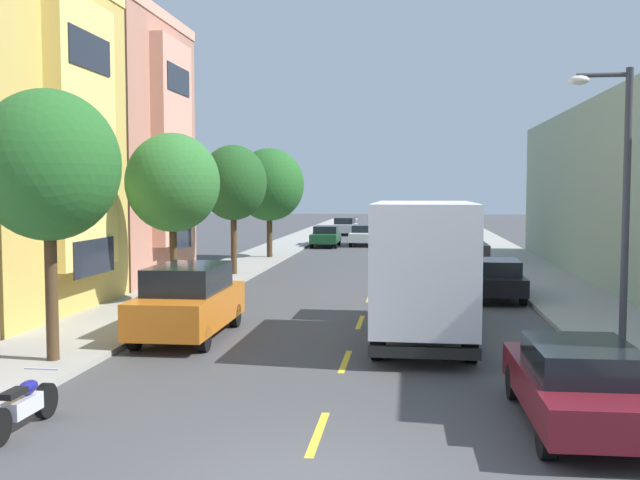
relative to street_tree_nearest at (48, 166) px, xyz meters
The scene contains 20 objects.
ground_plane 25.46m from the street_tree_nearest, 75.21° to the left, with size 160.00×160.00×0.00m, color #424244.
sidewalk_left 22.67m from the street_tree_nearest, 91.80° to the left, with size 3.20×120.00×0.14m, color #99968E.
sidewalk_right 26.38m from the street_tree_nearest, 58.74° to the left, with size 3.20×120.00×0.14m, color #99968E.
lane_centerline_dashes 20.29m from the street_tree_nearest, 71.14° to the left, with size 0.14×47.20×0.01m.
townhouse_third_terracotta 16.62m from the street_tree_nearest, 118.42° to the left, with size 12.00×8.28×11.29m.
street_tree_nearest is the anchor object (origin of this frame).
street_tree_second 8.43m from the street_tree_nearest, 90.00° to the left, with size 3.12×3.12×5.65m.
street_tree_third 16.85m from the street_tree_nearest, 90.00° to the left, with size 2.99×2.99×5.77m.
street_tree_farthest 25.27m from the street_tree_nearest, 90.00° to the left, with size 3.89×3.89×6.10m.
street_lamp 12.43m from the street_tree_nearest, ahead, with size 1.35×0.28×6.39m.
delivery_box_truck 9.41m from the street_tree_nearest, 25.61° to the left, with size 2.47×7.77×3.60m.
parked_wagon_teal 35.54m from the street_tree_nearest, 72.39° to the left, with size 1.96×4.75×1.50m.
parked_sedan_burgundy 11.61m from the street_tree_nearest, 15.58° to the right, with size 1.87×4.53×1.43m.
parked_sedan_forest 35.22m from the street_tree_nearest, 86.60° to the left, with size 1.89×4.54×1.43m.
parked_wagon_silver 48.83m from the street_tree_nearest, 87.45° to the left, with size 1.95×4.75×1.50m.
parked_suv_orange 5.28m from the street_tree_nearest, 59.28° to the left, with size 1.98×4.81×1.93m.
parked_pickup_charcoal 27.17m from the street_tree_nearest, 66.29° to the left, with size 2.00×5.30×1.73m.
parked_sedan_black 16.27m from the street_tree_nearest, 46.56° to the left, with size 1.88×4.53×1.43m.
moving_white_sedan 36.91m from the street_tree_nearest, 82.81° to the left, with size 1.80×4.50×1.43m.
parked_motorcycle 6.06m from the street_tree_nearest, 68.70° to the right, with size 0.62×2.05×0.90m.
Camera 1 is at (1.44, -9.42, 3.90)m, focal length 41.14 mm.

